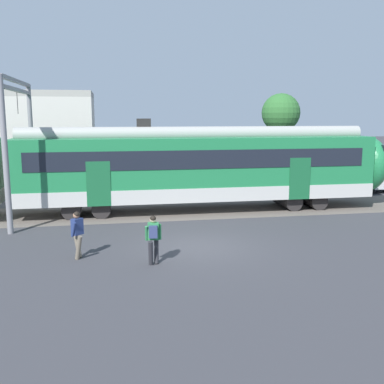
# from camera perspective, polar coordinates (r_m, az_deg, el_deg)

# --- Properties ---
(ground_plane) EXTENTS (160.00, 160.00, 0.00)m
(ground_plane) POSITION_cam_1_polar(r_m,az_deg,el_deg) (16.98, 0.76, -7.02)
(ground_plane) COLOR #38383D
(commuter_train) EXTENTS (38.05, 3.07, 4.73)m
(commuter_train) POSITION_cam_1_polar(r_m,az_deg,el_deg) (23.02, -20.65, 2.52)
(commuter_train) COLOR #B7B7B2
(commuter_train) RESTS_ON ground
(pedestrian_navy) EXTENTS (0.45, 0.69, 1.67)m
(pedestrian_navy) POSITION_cam_1_polar(r_m,az_deg,el_deg) (15.92, -14.35, -4.88)
(pedestrian_navy) COLOR #6B6051
(pedestrian_navy) RESTS_ON ground
(pedestrian_green) EXTENTS (0.57, 0.63, 1.67)m
(pedestrian_green) POSITION_cam_1_polar(r_m,az_deg,el_deg) (14.86, -4.94, -5.55)
(pedestrian_green) COLOR #28282D
(pedestrian_green) RESTS_ON ground
(parked_car_silver) EXTENTS (4.00, 1.77, 1.54)m
(parked_car_silver) POSITION_cam_1_polar(r_m,az_deg,el_deg) (31.28, 22.81, 1.42)
(parked_car_silver) COLOR #B7BABF
(parked_car_silver) RESTS_ON ground
(catenary_gantry) EXTENTS (0.24, 6.64, 6.53)m
(catenary_gantry) POSITION_cam_1_polar(r_m,az_deg,el_deg) (22.89, -21.11, 7.63)
(catenary_gantry) COLOR gray
(catenary_gantry) RESTS_ON ground
(street_tree_right) EXTENTS (3.16, 3.16, 6.67)m
(street_tree_right) POSITION_cam_1_polar(r_m,az_deg,el_deg) (38.23, 11.22, 9.78)
(street_tree_right) COLOR brown
(street_tree_right) RESTS_ON ground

